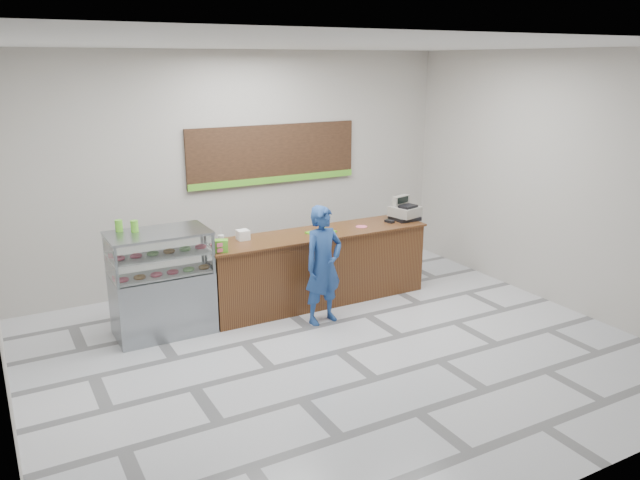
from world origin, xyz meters
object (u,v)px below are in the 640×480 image
serving_tray (321,232)px  customer (323,265)px  display_case (162,282)px  sales_counter (317,267)px  cash_register (404,211)px

serving_tray → customer: bearing=-132.3°
display_case → customer: bearing=-18.9°
sales_counter → customer: customer is taller
sales_counter → display_case: size_ratio=2.45×
cash_register → customer: customer is taller
display_case → cash_register: 3.75m
sales_counter → customer: (-0.28, -0.67, 0.27)m
sales_counter → cash_register: cash_register is taller
display_case → customer: (1.94, -0.67, 0.11)m
cash_register → sales_counter: bearing=166.2°
cash_register → serving_tray: size_ratio=1.07×
sales_counter → customer: 0.77m
cash_register → display_case: bearing=166.0°
sales_counter → serving_tray: 0.53m
sales_counter → serving_tray: size_ratio=7.59×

